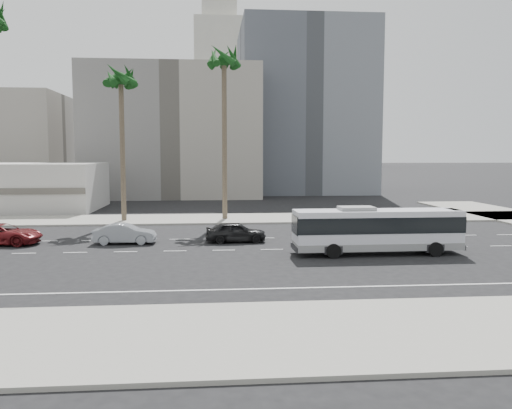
{
  "coord_description": "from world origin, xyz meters",
  "views": [
    {
      "loc": [
        -6.73,
        -31.86,
        5.9
      ],
      "look_at": [
        -3.65,
        4.0,
        2.46
      ],
      "focal_mm": 36.49,
      "sensor_mm": 36.0,
      "label": 1
    }
  ],
  "objects": [
    {
      "name": "sidewalk_south",
      "position": [
        0.0,
        -15.5,
        0.07
      ],
      "size": [
        120.0,
        7.0,
        0.15
      ],
      "primitive_type": "cube",
      "color": "gray",
      "rests_on": "ground"
    },
    {
      "name": "midrise_beige_west",
      "position": [
        -12.0,
        45.0,
        9.0
      ],
      "size": [
        24.0,
        18.0,
        18.0
      ],
      "primitive_type": "cube",
      "color": "gray",
      "rests_on": "ground"
    },
    {
      "name": "midrise_beige_far",
      "position": [
        -38.0,
        50.0,
        7.5
      ],
      "size": [
        18.0,
        16.0,
        15.0
      ],
      "primitive_type": "cube",
      "color": "gray",
      "rests_on": "ground"
    },
    {
      "name": "civic_tower",
      "position": [
        -2.0,
        250.0,
        38.83
      ],
      "size": [
        42.0,
        42.0,
        129.0
      ],
      "color": "silver",
      "rests_on": "ground"
    },
    {
      "name": "highrise_right",
      "position": [
        45.0,
        230.0,
        35.0
      ],
      "size": [
        26.0,
        26.0,
        70.0
      ],
      "primitive_type": "cube",
      "color": "slate",
      "rests_on": "ground"
    },
    {
      "name": "palm_mid",
      "position": [
        -14.46,
        14.58,
        12.18
      ],
      "size": [
        4.37,
        4.37,
        13.54
      ],
      "rotation": [
        0.0,
        0.0,
        0.14
      ],
      "color": "brown",
      "rests_on": "ground"
    },
    {
      "name": "car_b",
      "position": [
        -12.52,
        3.01,
        0.67
      ],
      "size": [
        1.52,
        4.12,
        1.35
      ],
      "primitive_type": "imported",
      "rotation": [
        0.0,
        0.0,
        1.55
      ],
      "color": "gray",
      "rests_on": "ground"
    },
    {
      "name": "highrise_far",
      "position": [
        70.0,
        260.0,
        30.0
      ],
      "size": [
        22.0,
        22.0,
        60.0
      ],
      "primitive_type": "cube",
      "color": "slate",
      "rests_on": "ground"
    },
    {
      "name": "car_c",
      "position": [
        -20.51,
        3.34,
        0.7
      ],
      "size": [
        2.73,
        5.2,
        1.4
      ],
      "primitive_type": "imported",
      "rotation": [
        0.0,
        0.0,
        1.49
      ],
      "color": "maroon",
      "rests_on": "ground"
    },
    {
      "name": "midrise_gray_center",
      "position": [
        8.0,
        52.0,
        13.0
      ],
      "size": [
        20.0,
        20.0,
        26.0
      ],
      "primitive_type": "cube",
      "color": "#545961",
      "rests_on": "ground"
    },
    {
      "name": "car_a",
      "position": [
        -5.12,
        3.03,
        0.7
      ],
      "size": [
        1.82,
        4.15,
        1.39
      ],
      "primitive_type": "imported",
      "rotation": [
        0.0,
        0.0,
        1.61
      ],
      "color": "black",
      "rests_on": "ground"
    },
    {
      "name": "ground",
      "position": [
        0.0,
        0.0,
        0.0
      ],
      "size": [
        700.0,
        700.0,
        0.0
      ],
      "primitive_type": "plane",
      "color": "black",
      "rests_on": "ground"
    },
    {
      "name": "city_bus",
      "position": [
        3.08,
        -1.94,
        1.5
      ],
      "size": [
        9.98,
        2.44,
        2.86
      ],
      "rotation": [
        0.0,
        0.0,
        0.01
      ],
      "color": "silver",
      "rests_on": "ground"
    },
    {
      "name": "palm_near",
      "position": [
        -5.54,
        15.04,
        13.94
      ],
      "size": [
        4.56,
        4.56,
        15.39
      ],
      "rotation": [
        0.0,
        0.0,
        -0.23
      ],
      "color": "brown",
      "rests_on": "ground"
    },
    {
      "name": "sidewalk_north",
      "position": [
        0.0,
        15.5,
        0.07
      ],
      "size": [
        120.0,
        7.0,
        0.15
      ],
      "primitive_type": "cube",
      "color": "gray",
      "rests_on": "ground"
    }
  ]
}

